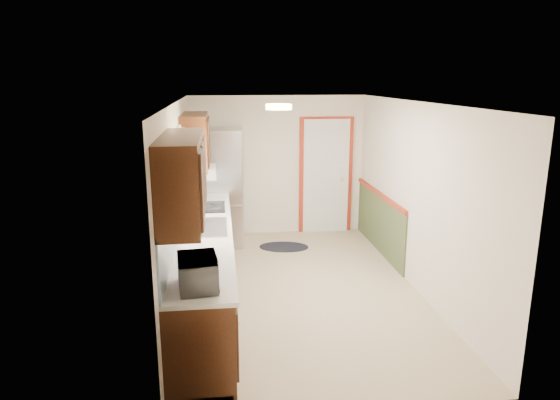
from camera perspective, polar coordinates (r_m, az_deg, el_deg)
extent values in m
cube|color=tan|center=(6.63, 2.27, -10.12)|extent=(3.20, 5.20, 0.12)
cube|color=white|center=(6.06, 2.49, 11.09)|extent=(3.20, 5.20, 0.12)
cube|color=white|center=(8.66, -0.29, 3.93)|extent=(3.20, 0.10, 2.40)
cube|color=white|center=(3.91, 8.35, -8.70)|extent=(3.20, 0.10, 2.40)
cube|color=white|center=(6.18, -11.49, -0.39)|extent=(0.10, 5.20, 2.40)
cube|color=white|center=(6.64, 15.26, 0.39)|extent=(0.10, 5.20, 2.40)
cube|color=#34190B|center=(6.10, -8.52, -7.84)|extent=(0.60, 4.00, 0.90)
cube|color=silver|center=(5.95, -8.54, -3.62)|extent=(0.63, 4.00, 0.04)
cube|color=#528BC7|center=(5.88, -11.59, -0.95)|extent=(0.02, 4.00, 0.55)
cube|color=#34190B|center=(4.47, -11.14, 2.45)|extent=(0.35, 1.40, 0.75)
cube|color=#34190B|center=(7.14, -9.66, 6.69)|extent=(0.35, 1.20, 0.75)
cube|color=white|center=(5.89, -11.68, 3.10)|extent=(0.02, 1.00, 0.90)
cube|color=#CB6026|center=(5.84, -11.40, 6.49)|extent=(0.05, 1.12, 0.24)
cube|color=#B7B7BC|center=(6.04, -8.57, -3.11)|extent=(0.52, 0.82, 0.02)
cube|color=white|center=(7.25, -9.11, 3.22)|extent=(0.45, 0.60, 0.15)
cube|color=maroon|center=(8.81, 5.24, 2.71)|extent=(0.94, 0.05, 2.08)
cube|color=white|center=(8.78, 5.28, 2.68)|extent=(0.80, 0.04, 2.00)
cube|color=#3F4C2B|center=(8.05, 11.28, -2.59)|extent=(0.02, 2.30, 0.90)
cube|color=maroon|center=(7.93, 11.35, 0.66)|extent=(0.04, 2.30, 0.06)
cylinder|color=#FFD88C|center=(5.83, -0.15, 10.60)|extent=(0.30, 0.30, 0.06)
imported|color=white|center=(4.33, -9.35, -7.82)|extent=(0.32, 0.51, 0.33)
cube|color=#B7B7BC|center=(8.21, -7.01, 1.50)|extent=(0.83, 0.78, 1.90)
cylinder|color=black|center=(7.84, -8.91, 0.13)|extent=(0.02, 0.02, 1.33)
ellipsoid|color=black|center=(8.16, 0.44, -5.37)|extent=(0.87, 0.64, 0.01)
cube|color=black|center=(6.95, -8.39, -0.81)|extent=(0.50, 0.60, 0.02)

